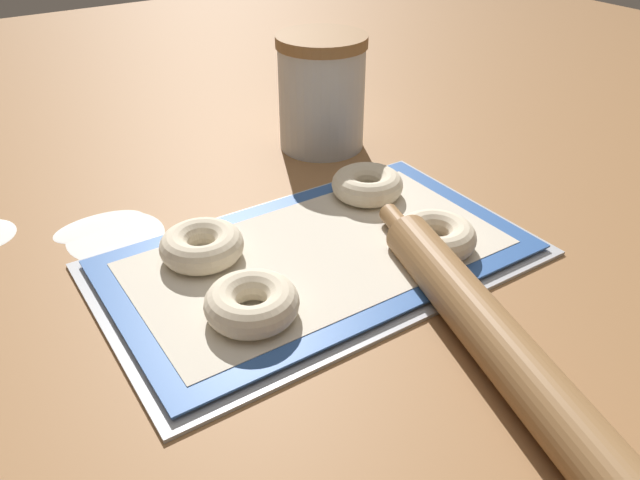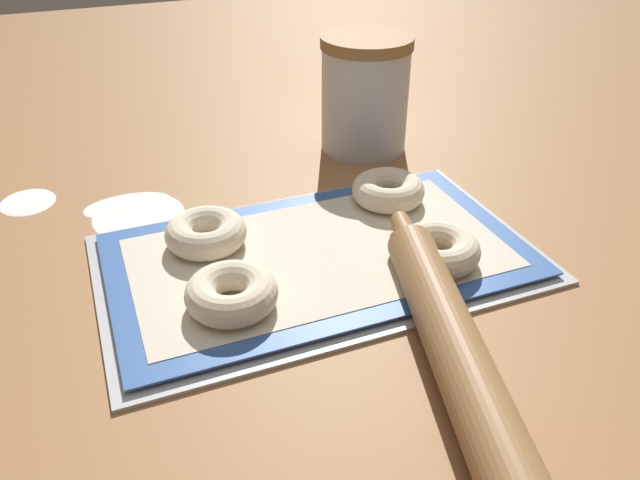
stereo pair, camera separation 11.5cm
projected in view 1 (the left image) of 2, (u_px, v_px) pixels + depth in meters
ground_plane at (326, 267)px, 0.67m from camera, size 2.80×2.80×0.00m
baking_tray at (320, 258)px, 0.68m from camera, size 0.47×0.28×0.01m
baking_mat at (320, 253)px, 0.68m from camera, size 0.45×0.26×0.00m
bagel_front_left at (252, 303)px, 0.58m from camera, size 0.09×0.09×0.03m
bagel_front_right at (435, 236)px, 0.68m from camera, size 0.09×0.09×0.03m
bagel_back_left at (202, 245)px, 0.66m from camera, size 0.09×0.09×0.03m
bagel_back_right at (367, 185)px, 0.78m from camera, size 0.09×0.09×0.03m
flour_canister at (322, 92)px, 0.90m from camera, size 0.13×0.13×0.16m
rolling_pin at (500, 346)px, 0.53m from camera, size 0.15×0.47×0.05m
flour_patch_near at (100, 225)px, 0.74m from camera, size 0.11×0.06×0.00m
flour_patch_side at (116, 235)px, 0.73m from camera, size 0.11×0.12×0.00m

